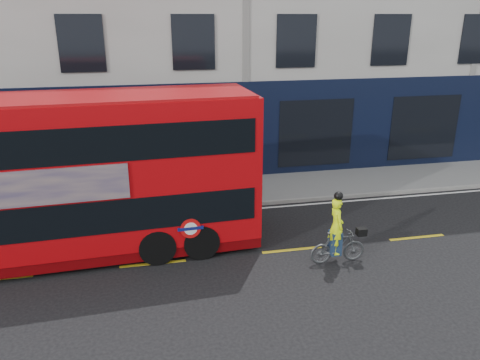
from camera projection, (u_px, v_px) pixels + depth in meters
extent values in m
plane|color=black|center=(310.00, 277.00, 12.23)|extent=(120.00, 120.00, 0.00)
cube|color=slate|center=(253.00, 189.00, 18.21)|extent=(60.00, 3.00, 0.12)
cube|color=gray|center=(263.00, 203.00, 16.82)|extent=(60.00, 0.12, 0.13)
cube|color=black|center=(245.00, 132.00, 18.93)|extent=(50.00, 0.08, 4.00)
cube|color=silver|center=(265.00, 208.00, 16.57)|extent=(58.00, 0.10, 0.01)
cube|color=#B8070C|center=(50.00, 174.00, 12.50)|extent=(11.23, 3.10, 3.99)
cube|color=#5C0306|center=(60.00, 246.00, 13.21)|extent=(11.22, 3.05, 0.30)
cube|color=black|center=(55.00, 204.00, 12.79)|extent=(10.79, 3.11, 0.91)
cube|color=black|center=(45.00, 136.00, 12.15)|extent=(10.79, 3.11, 0.91)
cube|color=#980B0E|center=(39.00, 99.00, 11.82)|extent=(11.00, 2.98, 0.08)
cube|color=black|center=(250.00, 187.00, 14.11)|extent=(0.16, 2.27, 0.91)
cube|color=black|center=(251.00, 124.00, 13.47)|extent=(0.16, 2.27, 0.91)
cylinder|color=red|center=(191.00, 229.00, 12.63)|extent=(0.57, 0.05, 0.57)
cylinder|color=white|center=(191.00, 229.00, 12.63)|extent=(0.36, 0.04, 0.36)
cube|color=#0C1459|center=(191.00, 229.00, 12.62)|extent=(0.71, 0.06, 0.09)
cylinder|color=black|center=(195.00, 225.00, 14.05)|extent=(1.14, 2.62, 1.01)
cylinder|color=black|center=(154.00, 229.00, 13.77)|extent=(1.14, 2.62, 1.01)
imported|color=#474B4C|center=(338.00, 247.00, 12.79)|extent=(1.56, 0.44, 0.94)
imported|color=#DDFF0D|center=(336.00, 226.00, 12.56)|extent=(0.38, 0.57, 1.57)
cube|color=black|center=(361.00, 232.00, 12.78)|extent=(0.26, 0.21, 0.21)
cube|color=#1C2F4B|center=(335.00, 243.00, 12.72)|extent=(0.28, 0.36, 0.65)
sphere|color=black|center=(339.00, 196.00, 12.27)|extent=(0.24, 0.24, 0.24)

